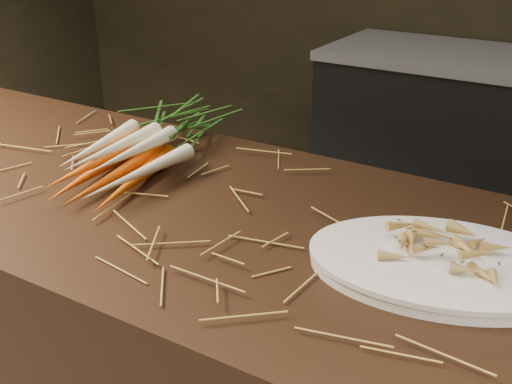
% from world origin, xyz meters
% --- Properties ---
extents(straw_bedding, '(1.40, 0.60, 0.02)m').
position_xyz_m(straw_bedding, '(0.00, 0.30, 0.91)').
color(straw_bedding, olive).
rests_on(straw_bedding, main_counter).
extents(root_veg_bunch, '(0.25, 0.57, 0.10)m').
position_xyz_m(root_veg_bunch, '(-0.25, 0.44, 0.95)').
color(root_veg_bunch, '#E55707').
rests_on(root_veg_bunch, main_counter).
extents(serving_platter, '(0.46, 0.37, 0.02)m').
position_xyz_m(serving_platter, '(0.42, 0.30, 0.91)').
color(serving_platter, white).
rests_on(serving_platter, main_counter).
extents(roasted_veg_heap, '(0.23, 0.19, 0.04)m').
position_xyz_m(roasted_veg_heap, '(0.42, 0.30, 0.94)').
color(roasted_veg_heap, '#A48437').
rests_on(roasted_veg_heap, serving_platter).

